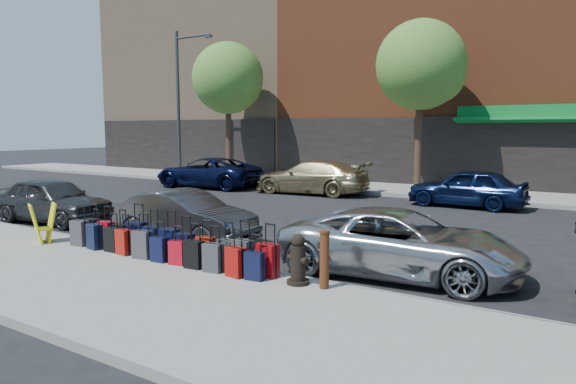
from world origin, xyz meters
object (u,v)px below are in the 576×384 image
Objects in this scene: tree_center at (424,67)px; car_near_2 at (400,243)px; fire_hydrant at (298,261)px; car_far_1 at (311,177)px; car_far_0 at (208,173)px; suitcase_front_5 at (170,243)px; bollard at (324,259)px; car_far_2 at (467,188)px; display_rack at (43,223)px; car_near_0 at (52,200)px; car_near_1 at (185,216)px; streetlight at (181,96)px; tree_left at (230,80)px.

car_near_2 is at bearing -73.46° from tree_center.
fire_hydrant is 0.17× the size of car_far_1.
car_far_0 is (-9.54, -2.98, -4.69)m from tree_center.
car_far_0 is (-8.96, 11.34, 0.26)m from suitcase_front_5.
bollard is 17.01m from car_far_0.
fire_hydrant is 11.67m from car_far_2.
bollard is 7.31m from display_rack.
car_far_1 is (3.11, 10.25, 0.05)m from car_near_0.
car_near_1 is (-1.99, -12.42, -4.78)m from tree_center.
car_far_1 is 6.67m from car_far_2.
tree_center is 0.91× the size of streetlight.
car_near_2 is 0.88× the size of car_far_0.
suitcase_front_5 is (9.91, -14.33, -4.95)m from tree_left.
display_rack is (-7.30, -0.46, -0.06)m from bollard.
streetlight is 8.74× the size of display_rack.
car_far_0 is 5.52m from car_far_1.
car_far_1 is at bearing 108.25° from suitcase_front_5.
display_rack is at bearing 101.32° from car_near_2.
car_far_0 reaches higher than car_near_0.
streetlight is (-13.44, -0.70, -0.75)m from tree_center.
car_near_2 is at bearing 72.41° from bollard.
car_near_0 is (3.34, -12.70, -4.72)m from tree_left.
tree_center reaches higher than car_near_2.
suitcase_front_5 is at bearing -165.55° from fire_hydrant.
display_rack is (-4.21, -14.84, -4.81)m from tree_center.
tree_left is at bearing 180.00° from tree_center.
tree_left is 8.33m from car_far_1.
car_far_0 is 1.03× the size of car_far_1.
tree_left reaches higher than car_far_2.
car_far_1 is at bearing -10.56° from streetlight.
suitcase_front_5 is 0.24× the size of car_far_2.
tree_left reaches higher than bollard.
tree_left is 10.50m from tree_center.
suitcase_front_5 reaches higher than bollard.
bollard is at bearing 18.50° from fire_hydrant.
car_near_1 is at bearing -24.27° from car_far_2.
car_near_2 is at bearing -34.43° from streetlight.
car_far_0 is at bearing 152.53° from fire_hydrant.
car_near_1 is 10.73m from car_far_2.
bollard is 5.44m from car_near_1.
car_near_2 is 9.77m from car_far_2.
display_rack is 8.26m from car_near_2.
streetlight is 9.11× the size of fire_hydrant.
car_near_0 is (-6.58, 1.63, 0.22)m from suitcase_front_5.
car_far_1 is 1.23× the size of car_far_2.
car_far_1 is at bearing 134.83° from fire_hydrant.
streetlight is at bearing -104.59° from car_far_1.
bollard is at bearing 1.17° from suitcase_front_5.
suitcase_front_5 is at bearing 12.24° from car_far_1.
bollard is 13.90m from car_far_1.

